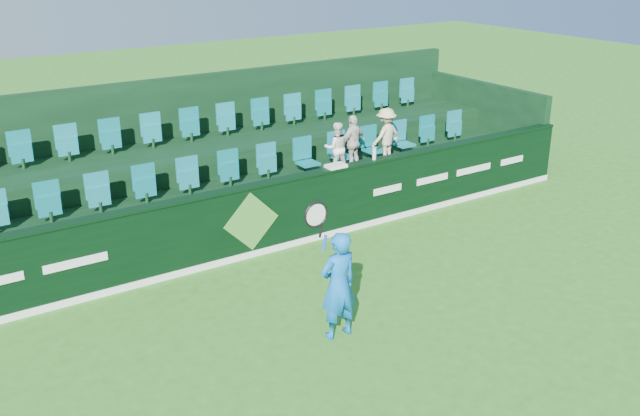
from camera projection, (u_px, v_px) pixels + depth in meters
ground at (386, 355)px, 9.92m from camera, size 60.00×60.00×0.00m
sponsor_hoarding at (249, 221)px, 12.80m from camera, size 16.00×0.25×1.35m
stand_tier_front at (222, 216)px, 13.75m from camera, size 16.00×2.00×0.80m
stand_tier_back at (182, 178)px, 15.14m from camera, size 16.00×1.80×1.30m
stand_rear at (172, 147)px, 15.28m from camera, size 16.00×4.10×2.60m
seat_row_front at (211, 177)px, 13.81m from camera, size 13.50×0.50×0.60m
seat_row_back at (173, 132)px, 15.03m from camera, size 13.50×0.50×0.60m
tennis_player at (338, 284)px, 10.12m from camera, size 0.96×0.39×2.25m
spectator_left at (336, 148)px, 14.82m from camera, size 0.63×0.56×1.08m
spectator_middle at (353, 142)px, 15.03m from camera, size 0.73×0.43×1.17m
spectator_right at (386, 136)px, 15.47m from camera, size 0.84×0.57×1.21m
towel at (336, 166)px, 13.53m from camera, size 0.39×0.25×0.06m
drinks_bottle at (374, 154)px, 13.97m from camera, size 0.08×0.08×0.24m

